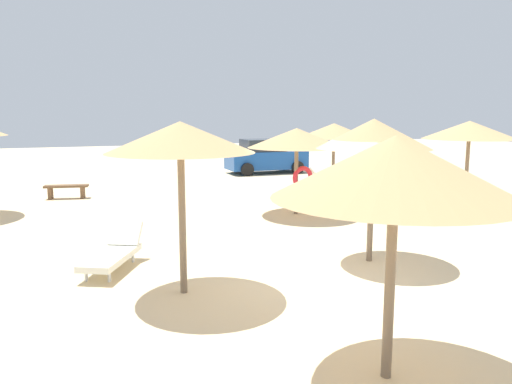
{
  "coord_description": "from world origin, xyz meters",
  "views": [
    {
      "loc": [
        -4.09,
        -7.68,
        3.03
      ],
      "look_at": [
        0.0,
        3.0,
        1.2
      ],
      "focal_mm": 34.72,
      "sensor_mm": 36.0,
      "label": 1
    }
  ],
  "objects_px": {
    "parasol_3": "(334,131)",
    "lounger_1": "(113,253)",
    "parasol_8": "(374,134)",
    "parked_car": "(265,157)",
    "bench_0": "(66,189)",
    "parasol_6": "(469,130)",
    "parasol_7": "(297,139)",
    "lounger_3": "(329,177)",
    "parasol_4": "(395,168)",
    "parasol_1": "(180,138)"
  },
  "relations": [
    {
      "from": "parasol_3",
      "to": "lounger_1",
      "type": "relative_size",
      "value": 1.44
    },
    {
      "from": "parasol_8",
      "to": "parked_car",
      "type": "distance_m",
      "value": 15.44
    },
    {
      "from": "bench_0",
      "to": "parked_car",
      "type": "relative_size",
      "value": 0.39
    },
    {
      "from": "parasol_6",
      "to": "parasol_7",
      "type": "relative_size",
      "value": 0.98
    },
    {
      "from": "lounger_1",
      "to": "lounger_3",
      "type": "height_order",
      "value": "lounger_1"
    },
    {
      "from": "parasol_8",
      "to": "parasol_4",
      "type": "bearing_deg",
      "value": -121.28
    },
    {
      "from": "parasol_7",
      "to": "lounger_1",
      "type": "relative_size",
      "value": 1.51
    },
    {
      "from": "parasol_6",
      "to": "parasol_8",
      "type": "bearing_deg",
      "value": -148.32
    },
    {
      "from": "parasol_4",
      "to": "bench_0",
      "type": "height_order",
      "value": "parasol_4"
    },
    {
      "from": "lounger_3",
      "to": "parked_car",
      "type": "height_order",
      "value": "parked_car"
    },
    {
      "from": "parasol_3",
      "to": "lounger_1",
      "type": "distance_m",
      "value": 11.3
    },
    {
      "from": "lounger_1",
      "to": "parasol_3",
      "type": "bearing_deg",
      "value": 37.89
    },
    {
      "from": "parasol_7",
      "to": "bench_0",
      "type": "distance_m",
      "value": 8.66
    },
    {
      "from": "parasol_8",
      "to": "parasol_3",
      "type": "bearing_deg",
      "value": 65.16
    },
    {
      "from": "parasol_3",
      "to": "parasol_6",
      "type": "relative_size",
      "value": 0.97
    },
    {
      "from": "parasol_4",
      "to": "lounger_3",
      "type": "height_order",
      "value": "parasol_4"
    },
    {
      "from": "parasol_6",
      "to": "bench_0",
      "type": "relative_size",
      "value": 1.86
    },
    {
      "from": "parasol_1",
      "to": "parasol_7",
      "type": "distance_m",
      "value": 7.11
    },
    {
      "from": "parasol_4",
      "to": "lounger_3",
      "type": "xyz_separation_m",
      "value": [
        7.03,
        13.89,
        -2.12
      ]
    },
    {
      "from": "lounger_1",
      "to": "parked_car",
      "type": "height_order",
      "value": "parked_car"
    },
    {
      "from": "parasol_4",
      "to": "parasol_1",
      "type": "bearing_deg",
      "value": 114.25
    },
    {
      "from": "parasol_4",
      "to": "parasol_7",
      "type": "distance_m",
      "value": 9.4
    },
    {
      "from": "parasol_7",
      "to": "parasol_6",
      "type": "bearing_deg",
      "value": -12.09
    },
    {
      "from": "parasol_4",
      "to": "parked_car",
      "type": "distance_m",
      "value": 19.88
    },
    {
      "from": "lounger_3",
      "to": "parasol_6",
      "type": "bearing_deg",
      "value": -76.64
    },
    {
      "from": "lounger_3",
      "to": "bench_0",
      "type": "relative_size",
      "value": 1.26
    },
    {
      "from": "parasol_3",
      "to": "lounger_3",
      "type": "height_order",
      "value": "parasol_3"
    },
    {
      "from": "parasol_3",
      "to": "bench_0",
      "type": "relative_size",
      "value": 1.8
    },
    {
      "from": "parasol_7",
      "to": "parasol_1",
      "type": "bearing_deg",
      "value": -131.04
    },
    {
      "from": "parasol_8",
      "to": "lounger_1",
      "type": "relative_size",
      "value": 1.5
    },
    {
      "from": "parasol_6",
      "to": "lounger_1",
      "type": "relative_size",
      "value": 1.48
    },
    {
      "from": "parasol_7",
      "to": "parked_car",
      "type": "distance_m",
      "value": 10.52
    },
    {
      "from": "lounger_1",
      "to": "bench_0",
      "type": "relative_size",
      "value": 1.25
    },
    {
      "from": "parasol_1",
      "to": "parasol_7",
      "type": "height_order",
      "value": "parasol_1"
    },
    {
      "from": "lounger_1",
      "to": "bench_0",
      "type": "xyz_separation_m",
      "value": [
        -0.83,
        8.99,
        0.02
      ]
    },
    {
      "from": "parasol_3",
      "to": "lounger_1",
      "type": "bearing_deg",
      "value": -142.11
    },
    {
      "from": "lounger_3",
      "to": "parasol_3",
      "type": "bearing_deg",
      "value": -115.52
    },
    {
      "from": "parasol_3",
      "to": "bench_0",
      "type": "distance_m",
      "value": 10.05
    },
    {
      "from": "parasol_1",
      "to": "parked_car",
      "type": "xyz_separation_m",
      "value": [
        7.69,
        15.32,
        -1.8
      ]
    },
    {
      "from": "parasol_7",
      "to": "bench_0",
      "type": "relative_size",
      "value": 1.89
    },
    {
      "from": "parked_car",
      "to": "parasol_4",
      "type": "bearing_deg",
      "value": -107.95
    },
    {
      "from": "parasol_6",
      "to": "parked_car",
      "type": "height_order",
      "value": "parasol_6"
    },
    {
      "from": "parasol_4",
      "to": "lounger_3",
      "type": "distance_m",
      "value": 15.72
    },
    {
      "from": "parasol_1",
      "to": "bench_0",
      "type": "relative_size",
      "value": 1.87
    },
    {
      "from": "lounger_1",
      "to": "lounger_3",
      "type": "xyz_separation_m",
      "value": [
        9.62,
        8.6,
        -0.0
      ]
    },
    {
      "from": "parasol_1",
      "to": "parasol_8",
      "type": "xyz_separation_m",
      "value": [
        4.0,
        0.44,
        -0.02
      ]
    },
    {
      "from": "parasol_3",
      "to": "parasol_7",
      "type": "xyz_separation_m",
      "value": [
        -3.11,
        -3.23,
        -0.08
      ]
    },
    {
      "from": "parasol_1",
      "to": "parasol_7",
      "type": "bearing_deg",
      "value": 48.96
    },
    {
      "from": "parasol_7",
      "to": "lounger_3",
      "type": "height_order",
      "value": "parasol_7"
    },
    {
      "from": "parasol_8",
      "to": "bench_0",
      "type": "relative_size",
      "value": 1.89
    }
  ]
}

